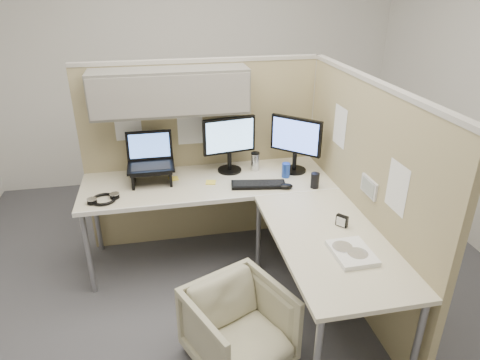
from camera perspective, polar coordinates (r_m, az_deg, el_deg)
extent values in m
plane|color=#434349|center=(3.41, -0.85, -15.00)|extent=(4.50, 4.50, 0.00)
cube|color=tan|center=(3.75, -4.97, 3.22)|extent=(2.00, 0.05, 1.60)
cube|color=#A8A399|center=(3.52, -5.48, 15.60)|extent=(2.00, 0.06, 0.03)
cube|color=slate|center=(3.40, -9.33, 11.66)|extent=(1.20, 0.34, 0.34)
cube|color=gray|center=(3.23, -9.17, 10.96)|extent=(1.18, 0.01, 0.30)
plane|color=white|center=(3.59, -14.74, 7.43)|extent=(0.26, 0.00, 0.26)
plane|color=white|center=(3.62, -6.67, 7.05)|extent=(0.26, 0.00, 0.26)
cube|color=tan|center=(3.14, 15.78, -2.27)|extent=(0.05, 2.00, 1.60)
cube|color=#A8A399|center=(2.87, 17.72, 12.32)|extent=(0.06, 2.00, 0.03)
cube|color=#A8A399|center=(3.97, 9.54, 4.26)|extent=(0.06, 0.06, 1.60)
cube|color=silver|center=(2.94, 16.92, -0.88)|extent=(0.02, 0.20, 0.12)
cube|color=gray|center=(2.93, 16.67, -0.91)|extent=(0.00, 0.16, 0.09)
plane|color=white|center=(3.31, 13.17, 6.99)|extent=(0.00, 0.26, 0.26)
plane|color=white|center=(2.65, 20.21, -0.96)|extent=(0.00, 0.26, 0.26)
cube|color=beige|center=(3.45, -4.20, -0.30)|extent=(2.00, 0.68, 0.03)
cube|color=beige|center=(2.77, 11.94, -7.87)|extent=(0.68, 1.30, 0.03)
cube|color=white|center=(3.15, -3.39, -2.91)|extent=(2.00, 0.02, 0.03)
cylinder|color=gray|center=(3.41, -19.55, -9.25)|extent=(0.04, 0.04, 0.70)
cylinder|color=gray|center=(3.90, -18.61, -4.49)|extent=(0.04, 0.04, 0.70)
cylinder|color=gray|center=(2.72, 22.40, -20.15)|extent=(0.04, 0.04, 0.70)
cylinder|color=gray|center=(3.44, 2.47, -7.34)|extent=(0.04, 0.04, 0.70)
imported|color=#BDB896|center=(2.76, -0.16, -18.68)|extent=(0.72, 0.70, 0.57)
cylinder|color=black|center=(3.61, -1.40, 1.35)|extent=(0.20, 0.20, 0.02)
cylinder|color=black|center=(3.58, -1.41, 2.57)|extent=(0.04, 0.04, 0.15)
cube|color=black|center=(3.49, -1.45, 5.97)|extent=(0.44, 0.11, 0.30)
cube|color=#93C8FE|center=(3.48, -1.34, 5.87)|extent=(0.40, 0.07, 0.26)
cylinder|color=black|center=(3.64, 7.20, 1.33)|extent=(0.20, 0.20, 0.02)
cylinder|color=black|center=(3.60, 7.27, 2.54)|extent=(0.04, 0.04, 0.15)
cube|color=black|center=(3.52, 7.47, 5.92)|extent=(0.34, 0.33, 0.30)
cube|color=#5A7DF5|center=(3.51, 7.33, 5.83)|extent=(0.29, 0.28, 0.26)
cube|color=black|center=(3.42, -11.76, 1.47)|extent=(0.32, 0.26, 0.02)
cube|color=black|center=(3.45, -14.06, 0.42)|extent=(0.02, 0.23, 0.13)
cube|color=black|center=(3.45, -9.30, 0.83)|extent=(0.02, 0.23, 0.13)
cube|color=black|center=(3.42, -11.79, 1.74)|extent=(0.36, 0.26, 0.02)
cube|color=black|center=(3.51, -12.00, 4.57)|extent=(0.36, 0.06, 0.23)
cube|color=#598CF2|center=(3.51, -11.99, 4.50)|extent=(0.32, 0.04, 0.19)
cube|color=black|center=(3.34, 2.46, -0.63)|extent=(0.44, 0.21, 0.02)
ellipsoid|color=black|center=(3.32, 6.14, -0.83)|extent=(0.11, 0.08, 0.04)
cylinder|color=silver|center=(3.60, 2.04, 2.43)|extent=(0.07, 0.07, 0.15)
cylinder|color=black|center=(3.57, 2.06, 3.60)|extent=(0.07, 0.07, 0.01)
cylinder|color=black|center=(3.35, 9.96, -0.06)|extent=(0.07, 0.07, 0.12)
cylinder|color=#1E3FA5|center=(3.50, 6.14, 1.31)|extent=(0.07, 0.07, 0.12)
cube|color=yellow|center=(3.50, -8.86, 0.19)|extent=(0.08, 0.08, 0.01)
cube|color=yellow|center=(3.41, -3.92, -0.31)|extent=(0.09, 0.09, 0.01)
torus|color=black|center=(3.28, -17.73, -2.46)|extent=(0.24, 0.24, 0.02)
cylinder|color=black|center=(3.26, -19.13, -2.69)|extent=(0.07, 0.07, 0.03)
cylinder|color=black|center=(3.29, -16.37, -2.04)|extent=(0.07, 0.07, 0.03)
cube|color=white|center=(2.63, 14.70, -9.38)|extent=(0.23, 0.29, 0.03)
cylinder|color=silver|center=(2.60, 15.42, -9.38)|extent=(0.12, 0.12, 0.00)
cylinder|color=silver|center=(2.64, 13.49, -8.59)|extent=(0.12, 0.12, 0.00)
cube|color=black|center=(2.88, 13.44, -5.31)|extent=(0.07, 0.08, 0.08)
cube|color=white|center=(2.87, 13.28, -5.46)|extent=(0.04, 0.05, 0.06)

